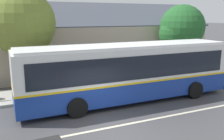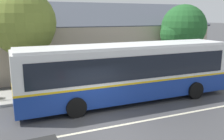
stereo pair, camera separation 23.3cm
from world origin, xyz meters
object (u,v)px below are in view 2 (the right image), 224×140
Objects in this scene: bench_down_street at (61,84)px; street_tree_secondary at (25,25)px; street_tree_primary at (182,29)px; transit_bus at (128,71)px; bus_stop_sign at (184,60)px.

street_tree_secondary reaches higher than bench_down_street.
street_tree_primary is at bearing 7.24° from bench_down_street.
transit_bus reaches higher than bus_stop_sign.
transit_bus is 7.51× the size of bench_down_street.
bus_stop_sign is at bearing 20.50° from transit_bus.
bench_down_street is at bearing 174.15° from bus_stop_sign.
street_tree_primary reaches higher than bus_stop_sign.
street_tree_secondary is 2.71× the size of bus_stop_sign.
bench_down_street is 0.29× the size of street_tree_primary.
street_tree_primary reaches higher than bench_down_street.
street_tree_secondary reaches higher than street_tree_primary.
transit_bus is at bearing -42.75° from bench_down_street.
street_tree_secondary reaches higher than transit_bus.
bus_stop_sign is (-1.40, -2.21, -2.13)m from street_tree_primary.
street_tree_secondary is (-12.06, 0.19, 0.50)m from street_tree_primary.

